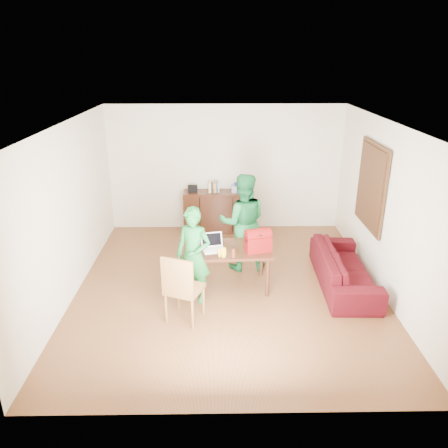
{
  "coord_description": "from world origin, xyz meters",
  "views": [
    {
      "loc": [
        -0.17,
        -6.42,
        3.68
      ],
      "look_at": [
        -0.07,
        0.24,
        1.05
      ],
      "focal_mm": 35.0,
      "sensor_mm": 36.0,
      "label": 1
    }
  ],
  "objects_px": {
    "table": "(224,253)",
    "person_near": "(194,255)",
    "person_far": "(243,222)",
    "bottle": "(233,252)",
    "red_bag": "(258,242)",
    "chair": "(184,301)",
    "sofa": "(344,268)",
    "laptop": "(214,248)"
  },
  "relations": [
    {
      "from": "laptop",
      "to": "red_bag",
      "type": "xyz_separation_m",
      "value": [
        0.7,
        -0.02,
        0.1
      ]
    },
    {
      "from": "person_far",
      "to": "red_bag",
      "type": "bearing_deg",
      "value": 102.18
    },
    {
      "from": "chair",
      "to": "person_near",
      "type": "distance_m",
      "value": 0.74
    },
    {
      "from": "person_far",
      "to": "sofa",
      "type": "relative_size",
      "value": 0.85
    },
    {
      "from": "bottle",
      "to": "red_bag",
      "type": "xyz_separation_m",
      "value": [
        0.4,
        0.24,
        0.06
      ]
    },
    {
      "from": "person_near",
      "to": "person_far",
      "type": "distance_m",
      "value": 1.38
    },
    {
      "from": "table",
      "to": "bottle",
      "type": "bearing_deg",
      "value": -71.17
    },
    {
      "from": "table",
      "to": "bottle",
      "type": "distance_m",
      "value": 0.41
    },
    {
      "from": "chair",
      "to": "person_far",
      "type": "xyz_separation_m",
      "value": [
        0.94,
        1.66,
        0.57
      ]
    },
    {
      "from": "chair",
      "to": "red_bag",
      "type": "bearing_deg",
      "value": 58.73
    },
    {
      "from": "table",
      "to": "laptop",
      "type": "bearing_deg",
      "value": -156.57
    },
    {
      "from": "chair",
      "to": "person_near",
      "type": "bearing_deg",
      "value": 99.94
    },
    {
      "from": "person_near",
      "to": "chair",
      "type": "bearing_deg",
      "value": -80.87
    },
    {
      "from": "person_near",
      "to": "bottle",
      "type": "bearing_deg",
      "value": 25.38
    },
    {
      "from": "laptop",
      "to": "red_bag",
      "type": "relative_size",
      "value": 0.97
    },
    {
      "from": "person_far",
      "to": "bottle",
      "type": "bearing_deg",
      "value": 77.7
    },
    {
      "from": "red_bag",
      "to": "table",
      "type": "bearing_deg",
      "value": 154.58
    },
    {
      "from": "table",
      "to": "red_bag",
      "type": "distance_m",
      "value": 0.59
    },
    {
      "from": "person_near",
      "to": "red_bag",
      "type": "height_order",
      "value": "person_near"
    },
    {
      "from": "person_near",
      "to": "laptop",
      "type": "bearing_deg",
      "value": 65.98
    },
    {
      "from": "laptop",
      "to": "bottle",
      "type": "relative_size",
      "value": 2.26
    },
    {
      "from": "chair",
      "to": "person_far",
      "type": "height_order",
      "value": "person_far"
    },
    {
      "from": "table",
      "to": "chair",
      "type": "relative_size",
      "value": 1.45
    },
    {
      "from": "sofa",
      "to": "table",
      "type": "bearing_deg",
      "value": 93.4
    },
    {
      "from": "sofa",
      "to": "person_far",
      "type": "bearing_deg",
      "value": 70.6
    },
    {
      "from": "chair",
      "to": "person_far",
      "type": "relative_size",
      "value": 0.61
    },
    {
      "from": "chair",
      "to": "person_near",
      "type": "relative_size",
      "value": 0.69
    },
    {
      "from": "bottle",
      "to": "red_bag",
      "type": "bearing_deg",
      "value": 31.22
    },
    {
      "from": "table",
      "to": "chair",
      "type": "distance_m",
      "value": 1.17
    },
    {
      "from": "table",
      "to": "person_far",
      "type": "height_order",
      "value": "person_far"
    },
    {
      "from": "bottle",
      "to": "sofa",
      "type": "distance_m",
      "value": 1.98
    },
    {
      "from": "table",
      "to": "bottle",
      "type": "xyz_separation_m",
      "value": [
        0.14,
        -0.35,
        0.17
      ]
    },
    {
      "from": "table",
      "to": "person_far",
      "type": "distance_m",
      "value": 0.83
    },
    {
      "from": "table",
      "to": "chair",
      "type": "height_order",
      "value": "chair"
    },
    {
      "from": "chair",
      "to": "laptop",
      "type": "relative_size",
      "value": 2.72
    },
    {
      "from": "bottle",
      "to": "laptop",
      "type": "bearing_deg",
      "value": 139.26
    },
    {
      "from": "person_far",
      "to": "person_near",
      "type": "bearing_deg",
      "value": 51.97
    },
    {
      "from": "bottle",
      "to": "sofa",
      "type": "relative_size",
      "value": 0.08
    },
    {
      "from": "table",
      "to": "red_bag",
      "type": "bearing_deg",
      "value": -13.83
    },
    {
      "from": "table",
      "to": "person_near",
      "type": "height_order",
      "value": "person_near"
    },
    {
      "from": "person_far",
      "to": "sofa",
      "type": "height_order",
      "value": "person_far"
    },
    {
      "from": "person_near",
      "to": "laptop",
      "type": "distance_m",
      "value": 0.44
    }
  ]
}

